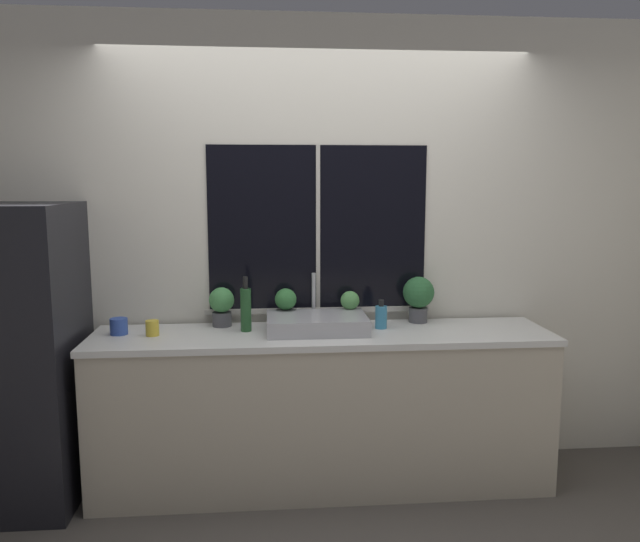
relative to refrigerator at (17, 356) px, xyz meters
name	(u,v)px	position (x,y,z in m)	size (l,w,h in m)	color
ground_plane	(327,508)	(1.65, -0.25, -0.81)	(14.00, 14.00, 0.00)	#4C4742
wall_back	(317,246)	(1.65, 0.37, 0.54)	(8.00, 0.09, 2.70)	silver
wall_right	(596,232)	(3.90, 1.25, 0.54)	(0.06, 7.00, 2.70)	silver
counter	(323,409)	(1.65, 0.02, -0.36)	(2.58, 0.58, 0.90)	#B2A893
refrigerator	(17,356)	(0.00, 0.00, 0.00)	(0.63, 0.72, 1.63)	black
sink	(317,323)	(1.62, 0.07, 0.13)	(0.56, 0.43, 0.30)	#ADADB2
potted_plant_far_left	(222,305)	(1.08, 0.23, 0.21)	(0.15, 0.15, 0.23)	#4C4C51
potted_plant_center_left	(286,306)	(1.45, 0.23, 0.20)	(0.13, 0.13, 0.22)	#4C4C51
potted_plant_center_right	(350,308)	(1.83, 0.23, 0.18)	(0.13, 0.13, 0.20)	#4C4C51
potted_plant_far_right	(419,295)	(2.25, 0.23, 0.25)	(0.19, 0.19, 0.28)	#4C4C51
soap_bottle	(381,316)	(2.00, 0.10, 0.16)	(0.07, 0.07, 0.17)	teal
bottle_tall	(246,309)	(1.22, 0.10, 0.22)	(0.06, 0.06, 0.31)	#235128
mug_yellow	(152,328)	(0.71, 0.04, 0.13)	(0.07, 0.07, 0.08)	gold
mug_blue	(119,326)	(0.52, 0.08, 0.13)	(0.10, 0.10, 0.09)	#3351AD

